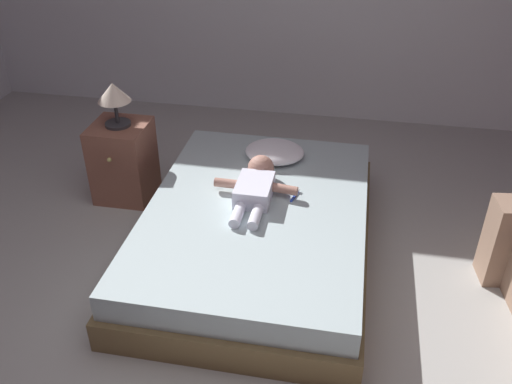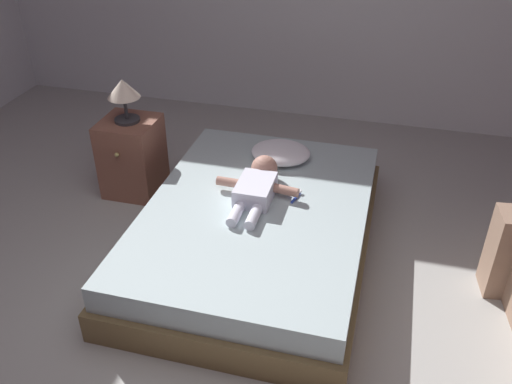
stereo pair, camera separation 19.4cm
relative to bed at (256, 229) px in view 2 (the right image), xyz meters
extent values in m
plane|color=#AAA9A5|center=(0.00, -0.87, -0.17)|extent=(8.00, 8.00, 0.00)
cube|color=brown|center=(0.00, 0.00, -0.07)|extent=(1.34, 1.89, 0.18)
cube|color=#AEC2C5|center=(0.00, 0.00, 0.09)|extent=(1.28, 1.82, 0.16)
ellipsoid|color=white|center=(0.02, 0.59, 0.23)|extent=(0.40, 0.34, 0.11)
cube|color=white|center=(-0.03, 0.08, 0.23)|extent=(0.21, 0.30, 0.12)
sphere|color=tan|center=(-0.03, 0.30, 0.26)|extent=(0.17, 0.17, 0.17)
cylinder|color=tan|center=(-0.20, 0.13, 0.23)|extent=(0.16, 0.06, 0.06)
cylinder|color=tan|center=(0.15, 0.13, 0.23)|extent=(0.17, 0.08, 0.06)
cylinder|color=white|center=(-0.08, -0.15, 0.20)|extent=(0.06, 0.19, 0.06)
cylinder|color=white|center=(0.03, -0.15, 0.20)|extent=(0.06, 0.19, 0.06)
cube|color=blue|center=(0.21, 0.14, 0.18)|extent=(0.04, 0.12, 0.01)
cube|color=white|center=(0.23, 0.20, 0.19)|extent=(0.02, 0.03, 0.01)
cube|color=brown|center=(-1.03, 0.47, 0.11)|extent=(0.38, 0.38, 0.55)
sphere|color=tan|center=(-1.03, 0.26, 0.23)|extent=(0.03, 0.03, 0.03)
cylinder|color=#333338|center=(-1.03, 0.47, 0.40)|extent=(0.17, 0.17, 0.02)
cylinder|color=#333338|center=(-1.03, 0.47, 0.48)|extent=(0.02, 0.02, 0.15)
cone|color=beige|center=(-1.03, 0.47, 0.62)|extent=(0.22, 0.22, 0.13)
camera|label=1|loc=(0.50, -2.65, 2.01)|focal=38.58mm
camera|label=2|loc=(0.69, -2.61, 2.01)|focal=38.58mm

